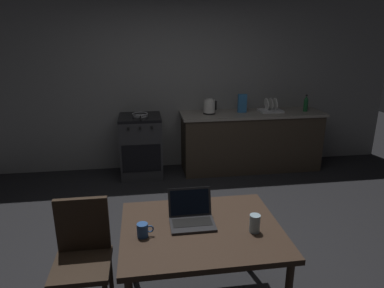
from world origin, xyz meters
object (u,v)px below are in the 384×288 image
stove_oven (141,146)px  electric_kettle (209,107)px  dish_rack (271,109)px  cereal_box (242,103)px  frying_pan (140,115)px  dining_table (201,236)px  coffee_mug (143,230)px  chair (83,252)px  laptop (192,217)px  bottle (306,104)px  drinking_glass (255,223)px

stove_oven → electric_kettle: size_ratio=4.03×
dish_rack → stove_oven: bearing=-179.9°
cereal_box → frying_pan: bearing=-178.1°
dining_table → coffee_mug: bearing=-172.7°
chair → electric_kettle: bearing=70.6°
laptop → electric_kettle: electric_kettle is taller
laptop → dish_rack: dish_rack is taller
stove_oven → coffee_mug: size_ratio=7.86×
laptop → dish_rack: size_ratio=0.94×
dining_table → cereal_box: bearing=68.4°
chair → bottle: 3.97m
laptop → coffee_mug: 0.38m
chair → laptop: laptop is taller
electric_kettle → frying_pan: 1.02m
dining_table → chair: size_ratio=1.25×
bottle → laptop: bearing=-129.0°
chair → drinking_glass: size_ratio=7.08×
chair → frying_pan: 2.71m
stove_oven → chair: bearing=-99.1°
bottle → coffee_mug: 3.74m
dining_table → coffee_mug: (-0.41, -0.05, 0.12)m
dining_table → dish_rack: dish_rack is taller
frying_pan → cereal_box: bearing=1.9°
electric_kettle → cereal_box: cereal_box is taller
frying_pan → stove_oven: bearing=104.6°
bottle → cereal_box: bearing=175.9°
bottle → drinking_glass: size_ratio=2.01×
electric_kettle → frying_pan: bearing=-178.3°
dining_table → stove_oven: bearing=98.6°
laptop → frying_pan: frying_pan is taller
dining_table → electric_kettle: bearing=77.8°
chair → cereal_box: (1.96, 2.69, 0.51)m
coffee_mug → cereal_box: cereal_box is taller
chair → coffee_mug: (0.44, -0.15, 0.24)m
stove_oven → drinking_glass: size_ratio=7.05×
laptop → frying_pan: bearing=99.8°
stove_oven → frying_pan: bearing=-75.4°
bottle → coffee_mug: size_ratio=2.24×
frying_pan → dish_rack: (1.96, 0.03, 0.02)m
stove_oven → coffee_mug: 2.84m
stove_oven → laptop: 2.74m
drinking_glass → dish_rack: (1.20, 2.88, 0.17)m
frying_pan → cereal_box: (1.52, 0.05, 0.11)m
bottle → dish_rack: 0.54m
bottle → chair: bearing=-138.2°
stove_oven → drinking_glass: 3.00m
frying_pan → dish_rack: dish_rack is taller
coffee_mug → drinking_glass: 0.77m
electric_kettle → drinking_glass: size_ratio=1.75×
electric_kettle → drinking_glass: electric_kettle is taller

